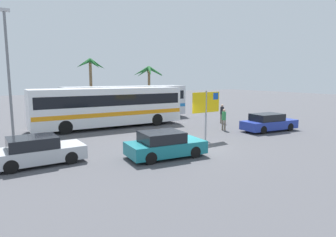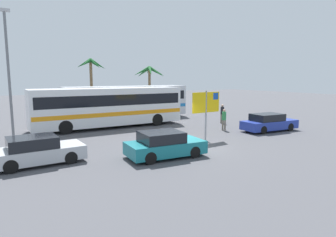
{
  "view_description": "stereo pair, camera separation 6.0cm",
  "coord_description": "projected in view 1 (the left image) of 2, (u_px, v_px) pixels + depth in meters",
  "views": [
    {
      "loc": [
        -9.24,
        -13.51,
        4.04
      ],
      "look_at": [
        0.72,
        3.03,
        1.3
      ],
      "focal_mm": 31.22,
      "sensor_mm": 36.0,
      "label": 1
    },
    {
      "loc": [
        -9.19,
        -13.54,
        4.04
      ],
      "look_at": [
        0.72,
        3.03,
        1.3
      ],
      "focal_mm": 31.22,
      "sensor_mm": 36.0,
      "label": 2
    }
  ],
  "objects": [
    {
      "name": "ground",
      "position": [
        184.0,
        148.0,
        16.74
      ],
      "size": [
        120.0,
        120.0,
        0.0
      ],
      "primitive_type": "plane",
      "color": "#4C4C51"
    },
    {
      "name": "bus_front_coach",
      "position": [
        109.0,
        105.0,
        23.52
      ],
      "size": [
        11.98,
        2.72,
        3.17
      ],
      "color": "white",
      "rests_on": "ground"
    },
    {
      "name": "bus_rear_coach",
      "position": [
        127.0,
        101.0,
        28.23
      ],
      "size": [
        11.98,
        2.72,
        3.17
      ],
      "color": "silver",
      "rests_on": "ground"
    },
    {
      "name": "ferry_sign",
      "position": [
        207.0,
        104.0,
        18.63
      ],
      "size": [
        2.2,
        0.18,
        3.2
      ],
      "rotation": [
        0.0,
        0.0,
        0.06
      ],
      "color": "gray",
      "rests_on": "ground"
    },
    {
      "name": "car_silver",
      "position": [
        37.0,
        151.0,
        13.58
      ],
      "size": [
        4.11,
        1.98,
        1.32
      ],
      "rotation": [
        0.0,
        0.0,
        0.04
      ],
      "color": "#B7BABF",
      "rests_on": "ground"
    },
    {
      "name": "car_blue",
      "position": [
        269.0,
        123.0,
        22.04
      ],
      "size": [
        4.51,
        1.95,
        1.32
      ],
      "rotation": [
        0.0,
        0.0,
        -0.07
      ],
      "color": "#23389E",
      "rests_on": "ground"
    },
    {
      "name": "car_teal",
      "position": [
        165.0,
        145.0,
        14.82
      ],
      "size": [
        4.04,
        2.13,
        1.32
      ],
      "rotation": [
        0.0,
        0.0,
        -0.07
      ],
      "color": "#19757F",
      "rests_on": "ground"
    },
    {
      "name": "pedestrian_by_bus",
      "position": [
        222.0,
        112.0,
        25.6
      ],
      "size": [
        0.32,
        0.32,
        1.68
      ],
      "rotation": [
        0.0,
        0.0,
        3.95
      ],
      "color": "#706656",
      "rests_on": "ground"
    },
    {
      "name": "pedestrian_near_sign",
      "position": [
        224.0,
        118.0,
        22.26
      ],
      "size": [
        0.32,
        0.32,
        1.64
      ],
      "rotation": [
        0.0,
        0.0,
        0.63
      ],
      "color": "#706656",
      "rests_on": "ground"
    },
    {
      "name": "lamp_post_left_side",
      "position": [
        9.0,
        75.0,
        15.73
      ],
      "size": [
        0.56,
        0.2,
        7.61
      ],
      "color": "slate",
      "rests_on": "ground"
    },
    {
      "name": "palm_tree_seaside",
      "position": [
        149.0,
        75.0,
        36.61
      ],
      "size": [
        4.16,
        4.13,
        5.42
      ],
      "color": "brown",
      "rests_on": "ground"
    },
    {
      "name": "palm_tree_inland",
      "position": [
        91.0,
        70.0,
        32.87
      ],
      "size": [
        3.3,
        3.54,
        6.14
      ],
      "color": "brown",
      "rests_on": "ground"
    }
  ]
}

